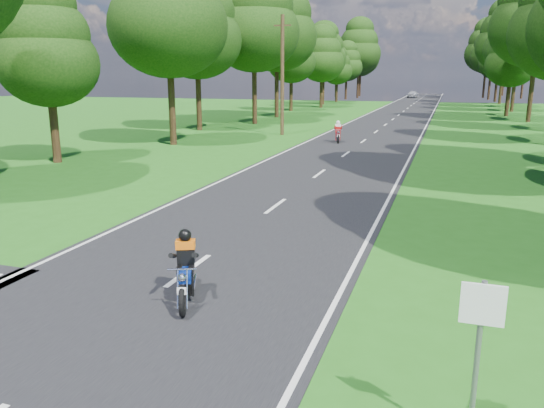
% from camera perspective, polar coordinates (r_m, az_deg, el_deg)
% --- Properties ---
extents(ground, '(160.00, 160.00, 0.00)m').
position_cam_1_polar(ground, '(9.92, -14.29, -10.91)').
color(ground, '#1F5D15').
rests_on(ground, ground).
extents(main_road, '(7.00, 140.00, 0.02)m').
position_cam_1_polar(main_road, '(57.89, 13.48, 9.30)').
color(main_road, black).
rests_on(main_road, ground).
extents(road_markings, '(7.40, 140.00, 0.01)m').
position_cam_1_polar(road_markings, '(56.04, 13.16, 9.20)').
color(road_markings, silver).
rests_on(road_markings, main_road).
extents(treeline, '(40.00, 115.35, 14.78)m').
position_cam_1_polar(treeline, '(67.82, 15.94, 16.72)').
color(treeline, black).
rests_on(treeline, ground).
extents(telegraph_pole, '(1.20, 0.26, 8.00)m').
position_cam_1_polar(telegraph_pole, '(37.20, 1.12, 13.70)').
color(telegraph_pole, '#382616').
rests_on(telegraph_pole, ground).
extents(road_sign, '(0.45, 0.07, 2.00)m').
position_cam_1_polar(road_sign, '(6.16, 21.38, -13.44)').
color(road_sign, slate).
rests_on(road_sign, ground).
extents(rider_near_blue, '(1.09, 1.67, 1.32)m').
position_cam_1_polar(rider_near_blue, '(9.81, -9.32, -6.64)').
color(rider_near_blue, '#0D2D99').
rests_on(rider_near_blue, main_road).
extents(rider_far_red, '(0.90, 1.68, 1.33)m').
position_cam_1_polar(rider_far_red, '(33.20, 7.11, 7.75)').
color(rider_far_red, maroon).
rests_on(rider_far_red, main_road).
extents(distant_car, '(1.97, 4.00, 1.31)m').
position_cam_1_polar(distant_car, '(103.51, 14.90, 11.36)').
color(distant_car, silver).
rests_on(distant_car, main_road).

